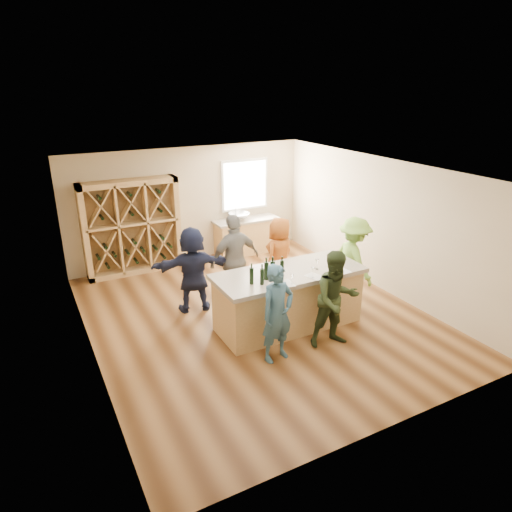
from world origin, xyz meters
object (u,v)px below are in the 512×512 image
wine_bottle_d (273,270)px  person_far_right (279,256)px  tasting_counter_base (288,301)px  wine_bottle_e (282,268)px  person_near_right (336,300)px  person_near_left (277,313)px  person_server (353,261)px  wine_rack (132,227)px  wine_bottle_b (262,277)px  person_far_left (193,269)px  wine_bottle_c (266,271)px  sink (239,217)px  person_far_mid (235,259)px  wine_bottle_a (252,276)px

wine_bottle_d → person_far_right: person_far_right is taller
tasting_counter_base → wine_bottle_e: (-0.22, -0.11, 0.72)m
person_near_right → person_near_left: bearing=-175.4°
tasting_counter_base → person_server: size_ratio=1.46×
wine_rack → wine_bottle_d: (1.41, -4.03, 0.15)m
wine_rack → wine_bottle_b: wine_rack is taller
person_far_left → person_near_left: bearing=116.6°
wine_rack → person_server: (3.52, -3.61, -0.21)m
wine_bottle_d → person_server: person_server is taller
person_far_left → wine_rack: bearing=-64.8°
wine_bottle_c → person_server: size_ratio=0.18×
sink → person_far_mid: person_far_mid is taller
sink → wine_bottle_d: wine_bottle_d is taller
wine_bottle_d → wine_bottle_c: bearing=146.5°
tasting_counter_base → person_server: 1.73m
person_far_mid → tasting_counter_base: bearing=102.6°
wine_bottle_c → person_near_left: bearing=-105.4°
wine_bottle_d → person_near_right: bearing=-43.5°
wine_bottle_e → person_far_mid: person_far_mid is taller
person_near_left → person_far_left: (-0.57, 2.24, 0.03)m
person_near_right → person_far_mid: 2.39m
person_server → person_far_right: person_server is taller
wine_bottle_d → wine_bottle_e: (0.22, 0.07, -0.03)m
tasting_counter_base → person_far_mid: bearing=108.2°
wine_bottle_b → person_near_right: person_near_right is taller
wine_rack → sink: size_ratio=4.06×
wine_bottle_d → person_server: (2.11, 0.42, -0.36)m
sink → wine_bottle_b: bearing=-110.9°
wine_bottle_d → person_near_left: 0.84m
person_server → person_far_left: size_ratio=1.04×
person_far_right → wine_rack: bearing=-70.4°
sink → wine_bottle_c: bearing=-109.5°
wine_bottle_a → person_near_right: 1.46m
person_far_mid → person_far_right: 1.03m
wine_rack → wine_bottle_e: 4.29m
wine_bottle_a → person_far_mid: size_ratio=0.15×
sink → person_far_mid: size_ratio=0.29×
tasting_counter_base → wine_bottle_d: 0.89m
wine_bottle_e → person_far_right: person_far_right is taller
wine_bottle_d → person_near_left: person_near_left is taller
tasting_counter_base → person_far_mid: (-0.44, 1.33, 0.42)m
wine_bottle_c → person_server: person_server is taller
wine_rack → tasting_counter_base: 4.32m
sink → wine_bottle_b: size_ratio=1.94×
person_near_right → person_server: size_ratio=0.95×
tasting_counter_base → wine_bottle_e: bearing=-153.5°
tasting_counter_base → person_server: person_server is taller
person_near_left → person_near_right: bearing=-13.2°
tasting_counter_base → person_far_right: person_far_right is taller
tasting_counter_base → person_far_right: bearing=66.0°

